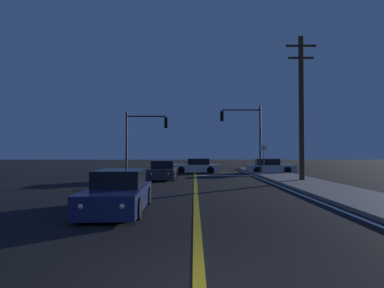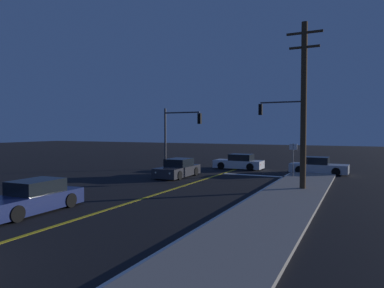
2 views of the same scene
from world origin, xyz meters
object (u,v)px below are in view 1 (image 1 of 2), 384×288
Objects in this scene: car_distant_tail_white at (196,167)px; car_far_approaching_charcoal at (163,171)px; traffic_signal_near_right at (246,129)px; utility_pole_right at (301,106)px; street_sign_corner at (264,155)px; car_parked_curb_navy at (119,193)px; traffic_signal_far_left at (142,133)px; car_lead_oncoming_silver at (270,167)px.

car_far_approaching_charcoal is (-2.47, -6.96, 0.00)m from car_distant_tail_white.
car_distant_tail_white is 0.71× the size of traffic_signal_near_right.
utility_pole_right is at bearing 165.92° from car_far_approaching_charcoal.
street_sign_corner is (5.40, -4.19, 1.11)m from car_distant_tail_white.
traffic_signal_near_right is at bearing 106.76° from utility_pole_right.
car_parked_curb_navy is 1.81× the size of street_sign_corner.
traffic_signal_near_right is 8.19m from utility_pole_right.
traffic_signal_far_left is (-4.67, -2.79, 3.01)m from car_distant_tail_white.
traffic_signal_far_left is at bearing -76.88° from car_lead_oncoming_silver.
car_parked_curb_navy is 14.70m from utility_pole_right.
car_far_approaching_charcoal is 0.97× the size of car_parked_curb_navy.
traffic_signal_near_right is (6.93, 5.57, 3.47)m from car_far_approaching_charcoal.
utility_pole_right reaches higher than traffic_signal_near_right.
traffic_signal_far_left is 2.14× the size of street_sign_corner.
car_lead_oncoming_silver is at bearing -94.35° from car_distant_tail_white.
car_distant_tail_white is at bearing -110.14° from car_far_approaching_charcoal.
street_sign_corner is at bearing -127.56° from car_distant_tail_white.
car_parked_curb_navy is at bearing -132.71° from utility_pole_right.
traffic_signal_near_right is (4.46, -1.39, 3.47)m from car_distant_tail_white.
car_far_approaching_charcoal is 1.00× the size of car_lead_oncoming_silver.
street_sign_corner is at bearing -120.04° from car_parked_curb_navy.
street_sign_corner is at bearing -7.92° from traffic_signal_far_left.
car_distant_tail_white is 6.21m from traffic_signal_far_left.
car_distant_tail_white is 12.23m from utility_pole_right.
car_distant_tail_white is 0.97× the size of car_far_approaching_charcoal.
car_far_approaching_charcoal is 1.77× the size of street_sign_corner.
traffic_signal_far_left is at bearing -62.86° from car_far_approaching_charcoal.
utility_pole_right is at bearing -143.24° from car_distant_tail_white.
car_parked_curb_navy is (-0.25, -12.54, -0.00)m from car_far_approaching_charcoal.
car_distant_tail_white is at bearing 30.88° from traffic_signal_far_left.
car_lead_oncoming_silver is 0.82× the size of traffic_signal_far_left.
car_far_approaching_charcoal is 8.42m from street_sign_corner.
utility_pole_right reaches higher than car_distant_tail_white.
traffic_signal_far_left is 13.20m from utility_pole_right.
street_sign_corner reaches higher than car_far_approaching_charcoal.
traffic_signal_near_right is 1.13× the size of traffic_signal_far_left.
traffic_signal_far_left is (-11.39, -2.25, 3.01)m from car_lead_oncoming_silver.
car_distant_tail_white and car_far_approaching_charcoal have the same top height.
traffic_signal_far_left is at bearing 172.08° from street_sign_corner.
car_far_approaching_charcoal is 5.59m from traffic_signal_far_left.
car_lead_oncoming_silver is 0.73× the size of traffic_signal_near_right.
traffic_signal_near_right is at bearing -67.48° from car_lead_oncoming_silver.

